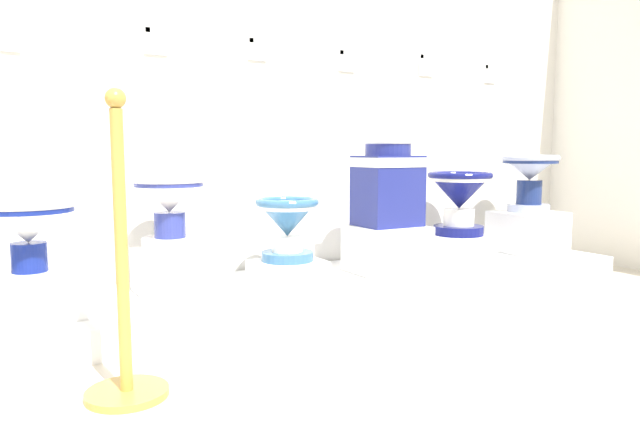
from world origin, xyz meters
name	(u,v)px	position (x,y,z in m)	size (l,w,h in m)	color
ground_plane	(618,418)	(2.13, 0.80, -0.01)	(6.26, 5.59, 0.02)	beige
wall_back	(300,41)	(2.13, 2.82, 1.40)	(4.46, 0.06, 2.81)	white
display_platform	(339,287)	(2.13, 2.39, 0.06)	(3.56, 0.76, 0.13)	white
plinth_block_pale_glazed	(32,300)	(0.66, 2.31, 0.20)	(0.37, 0.28, 0.14)	white
antique_toilet_pale_glazed	(27,224)	(0.66, 2.31, 0.50)	(0.36, 0.36, 0.33)	white
plinth_block_slender_white	(171,270)	(1.26, 2.48, 0.23)	(0.32, 0.30, 0.20)	white
antique_toilet_slender_white	(169,200)	(1.26, 2.48, 0.56)	(0.33, 0.33, 0.35)	white
plinth_block_central_ornate	(288,270)	(1.85, 2.43, 0.18)	(0.35, 0.28, 0.10)	white
antique_toilet_central_ornate	(287,221)	(1.85, 2.43, 0.43)	(0.32, 0.32, 0.32)	#376896
plinth_block_leftmost	(387,249)	(2.40, 2.33, 0.26)	(0.36, 0.36, 0.26)	white
antique_toilet_leftmost	(388,180)	(2.40, 2.33, 0.63)	(0.32, 0.27, 0.47)	navy
plinth_block_broad_patterned	(458,246)	(3.05, 2.48, 0.20)	(0.33, 0.32, 0.14)	white
antique_toilet_broad_patterned	(459,194)	(3.05, 2.48, 0.52)	(0.39, 0.39, 0.39)	navy
plinth_block_tall_cobalt	(527,232)	(3.60, 2.42, 0.26)	(0.40, 0.37, 0.26)	white
antique_toilet_tall_cobalt	(530,173)	(3.60, 2.42, 0.64)	(0.37, 0.37, 0.37)	#ABB4D2
info_placard_first	(2,33)	(0.63, 2.79, 1.30)	(0.14, 0.01, 0.15)	white
info_placard_second	(155,39)	(1.30, 2.79, 1.34)	(0.12, 0.01, 0.15)	white
info_placard_third	(257,48)	(1.85, 2.79, 1.34)	(0.11, 0.01, 0.13)	white
info_placard_fourth	(347,60)	(2.42, 2.79, 1.32)	(0.11, 0.01, 0.13)	white
info_placard_fifth	(426,64)	(3.02, 2.79, 1.34)	(0.12, 0.01, 0.15)	white
info_placard_sixth	(490,73)	(3.59, 2.79, 1.32)	(0.10, 0.01, 0.13)	white
stanchion_post_near_left	(124,312)	(0.88, 1.66, 0.28)	(0.26, 0.26, 0.97)	#BC913E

